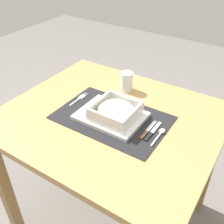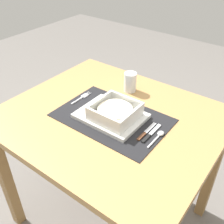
{
  "view_description": "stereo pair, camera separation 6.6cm",
  "coord_description": "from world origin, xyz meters",
  "px_view_note": "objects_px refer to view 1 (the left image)",
  "views": [
    {
      "loc": [
        0.5,
        -0.77,
        1.4
      ],
      "look_at": [
        0.02,
        -0.01,
        0.75
      ],
      "focal_mm": 42.81,
      "sensor_mm": 36.0,
      "label": 1
    },
    {
      "loc": [
        0.56,
        -0.73,
        1.4
      ],
      "look_at": [
        0.02,
        -0.01,
        0.75
      ],
      "focal_mm": 42.81,
      "sensor_mm": 36.0,
      "label": 2
    }
  ],
  "objects_px": {
    "dining_table": "(110,134)",
    "butter_knife": "(152,132)",
    "porridge_bowl": "(115,112)",
    "spoon": "(161,133)",
    "bread_knife": "(147,131)",
    "drinking_glass": "(127,83)",
    "fork": "(80,98)"
  },
  "relations": [
    {
      "from": "porridge_bowl",
      "to": "butter_knife",
      "type": "bearing_deg",
      "value": 1.77
    },
    {
      "from": "bread_knife",
      "to": "fork",
      "type": "bearing_deg",
      "value": 175.21
    },
    {
      "from": "porridge_bowl",
      "to": "fork",
      "type": "relative_size",
      "value": 1.33
    },
    {
      "from": "porridge_bowl",
      "to": "fork",
      "type": "bearing_deg",
      "value": 167.85
    },
    {
      "from": "fork",
      "to": "spoon",
      "type": "relative_size",
      "value": 1.12
    },
    {
      "from": "spoon",
      "to": "bread_knife",
      "type": "xyz_separation_m",
      "value": [
        -0.05,
        -0.02,
        -0.0
      ]
    },
    {
      "from": "dining_table",
      "to": "bread_knife",
      "type": "xyz_separation_m",
      "value": [
        0.18,
        -0.01,
        0.11
      ]
    },
    {
      "from": "dining_table",
      "to": "porridge_bowl",
      "type": "xyz_separation_m",
      "value": [
        0.04,
        -0.02,
        0.15
      ]
    },
    {
      "from": "dining_table",
      "to": "butter_knife",
      "type": "relative_size",
      "value": 6.76
    },
    {
      "from": "butter_knife",
      "to": "spoon",
      "type": "bearing_deg",
      "value": 22.41
    },
    {
      "from": "porridge_bowl",
      "to": "drinking_glass",
      "type": "relative_size",
      "value": 1.82
    },
    {
      "from": "dining_table",
      "to": "drinking_glass",
      "type": "distance_m",
      "value": 0.27
    },
    {
      "from": "spoon",
      "to": "drinking_glass",
      "type": "distance_m",
      "value": 0.36
    },
    {
      "from": "fork",
      "to": "drinking_glass",
      "type": "distance_m",
      "value": 0.24
    },
    {
      "from": "dining_table",
      "to": "bread_knife",
      "type": "relative_size",
      "value": 6.95
    },
    {
      "from": "bread_knife",
      "to": "spoon",
      "type": "bearing_deg",
      "value": 19.01
    },
    {
      "from": "porridge_bowl",
      "to": "spoon",
      "type": "relative_size",
      "value": 1.49
    },
    {
      "from": "dining_table",
      "to": "butter_knife",
      "type": "distance_m",
      "value": 0.23
    },
    {
      "from": "dining_table",
      "to": "spoon",
      "type": "distance_m",
      "value": 0.26
    },
    {
      "from": "spoon",
      "to": "porridge_bowl",
      "type": "bearing_deg",
      "value": -169.99
    },
    {
      "from": "spoon",
      "to": "butter_knife",
      "type": "height_order",
      "value": "spoon"
    },
    {
      "from": "fork",
      "to": "spoon",
      "type": "bearing_deg",
      "value": -7.03
    },
    {
      "from": "fork",
      "to": "spoon",
      "type": "height_order",
      "value": "spoon"
    },
    {
      "from": "butter_knife",
      "to": "drinking_glass",
      "type": "height_order",
      "value": "drinking_glass"
    },
    {
      "from": "porridge_bowl",
      "to": "spoon",
      "type": "distance_m",
      "value": 0.2
    },
    {
      "from": "dining_table",
      "to": "drinking_glass",
      "type": "relative_size",
      "value": 9.61
    },
    {
      "from": "spoon",
      "to": "butter_knife",
      "type": "xyz_separation_m",
      "value": [
        -0.03,
        -0.01,
        -0.0
      ]
    },
    {
      "from": "fork",
      "to": "bread_knife",
      "type": "relative_size",
      "value": 0.99
    },
    {
      "from": "dining_table",
      "to": "fork",
      "type": "xyz_separation_m",
      "value": [
        -0.19,
        0.03,
        0.11
      ]
    },
    {
      "from": "spoon",
      "to": "butter_knife",
      "type": "relative_size",
      "value": 0.86
    },
    {
      "from": "fork",
      "to": "drinking_glass",
      "type": "height_order",
      "value": "drinking_glass"
    },
    {
      "from": "butter_knife",
      "to": "porridge_bowl",
      "type": "bearing_deg",
      "value": 179.0
    }
  ]
}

